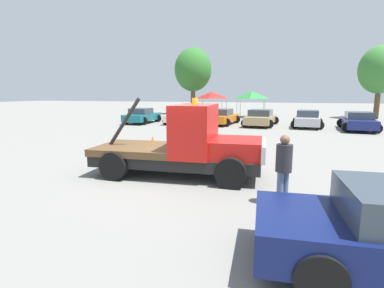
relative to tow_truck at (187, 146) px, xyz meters
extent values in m
plane|color=gray|center=(-0.34, -0.02, -0.97)|extent=(160.00, 160.00, 0.00)
cube|color=black|center=(-0.34, -0.02, -0.44)|extent=(5.43, 2.25, 0.35)
cube|color=red|center=(1.57, 0.09, 0.01)|extent=(1.59, 1.93, 0.55)
cube|color=silver|center=(2.37, 0.13, -0.02)|extent=(0.23, 1.96, 0.50)
cube|color=red|center=(0.24, 0.01, 0.53)|extent=(1.29, 2.24, 1.60)
cube|color=brown|center=(-1.67, -0.09, -0.15)|extent=(2.78, 2.32, 0.22)
cylinder|color=black|center=(-2.16, -0.12, 0.73)|extent=(1.19, 0.19, 1.63)
cylinder|color=orange|center=(0.24, 0.01, 1.43)|extent=(0.18, 0.18, 0.20)
cylinder|color=black|center=(1.44, 1.12, -0.53)|extent=(0.88, 0.26, 0.88)
cylinder|color=black|center=(1.56, -0.95, -0.53)|extent=(0.88, 0.26, 0.88)
cylinder|color=black|center=(-2.13, 0.92, -0.53)|extent=(0.88, 0.26, 0.88)
cylinder|color=black|center=(-2.01, -1.15, -0.53)|extent=(0.88, 0.26, 0.88)
cylinder|color=black|center=(3.29, -3.47, -0.63)|extent=(0.68, 0.22, 0.68)
cylinder|color=black|center=(3.39, -5.25, -0.63)|extent=(0.68, 0.22, 0.68)
cylinder|color=#475B84|center=(3.00, -1.76, -0.55)|extent=(0.15, 0.15, 0.82)
cylinder|color=#475B84|center=(2.89, -1.94, -0.55)|extent=(0.15, 0.15, 0.82)
cylinder|color=#28282D|center=(2.94, -1.85, 0.18)|extent=(0.38, 0.38, 0.65)
sphere|color=brown|center=(2.94, -1.85, 0.62)|extent=(0.22, 0.22, 0.22)
cube|color=#196670|center=(-9.03, 15.39, -0.43)|extent=(1.87, 4.30, 0.60)
cube|color=#333D47|center=(-9.03, 15.18, 0.12)|extent=(1.62, 1.82, 0.50)
cylinder|color=black|center=(-9.87, 16.86, -0.63)|extent=(0.68, 0.22, 0.68)
cylinder|color=black|center=(-8.15, 16.84, -0.63)|extent=(0.68, 0.22, 0.68)
cylinder|color=black|center=(-9.90, 13.95, -0.63)|extent=(0.68, 0.22, 0.68)
cylinder|color=black|center=(-8.18, 13.93, -0.63)|extent=(0.68, 0.22, 0.68)
cube|color=beige|center=(-5.49, 16.06, -0.43)|extent=(1.99, 4.34, 0.60)
cube|color=#333D47|center=(-5.49, 15.84, 0.12)|extent=(1.72, 1.84, 0.50)
cylinder|color=black|center=(-6.39, 17.54, -0.63)|extent=(0.68, 0.22, 0.68)
cylinder|color=black|center=(-4.55, 17.52, -0.63)|extent=(0.68, 0.22, 0.68)
cylinder|color=black|center=(-6.43, 14.60, -0.63)|extent=(0.68, 0.22, 0.68)
cylinder|color=black|center=(-4.59, 14.58, -0.63)|extent=(0.68, 0.22, 0.68)
cube|color=orange|center=(-2.00, 16.22, -0.43)|extent=(2.40, 4.79, 0.60)
cube|color=#333D47|center=(-2.03, 15.99, 0.12)|extent=(1.88, 2.11, 0.50)
cylinder|color=black|center=(-2.72, 17.88, -0.63)|extent=(0.68, 0.22, 0.68)
cylinder|color=black|center=(-0.93, 17.67, -0.63)|extent=(0.68, 0.22, 0.68)
cylinder|color=black|center=(-3.07, 14.76, -0.63)|extent=(0.68, 0.22, 0.68)
cylinder|color=black|center=(-1.28, 14.56, -0.63)|extent=(0.68, 0.22, 0.68)
cube|color=tan|center=(1.30, 16.09, -0.43)|extent=(2.43, 5.03, 0.60)
cube|color=#333D47|center=(1.28, 15.85, 0.12)|extent=(1.90, 2.21, 0.50)
cylinder|color=black|center=(0.57, 17.83, -0.63)|extent=(0.68, 0.22, 0.68)
cylinder|color=black|center=(2.39, 17.64, -0.63)|extent=(0.68, 0.22, 0.68)
cylinder|color=black|center=(0.22, 14.55, -0.63)|extent=(0.68, 0.22, 0.68)
cylinder|color=black|center=(2.03, 14.35, -0.63)|extent=(0.68, 0.22, 0.68)
cube|color=#B7B7BC|center=(4.88, 16.11, -0.43)|extent=(2.12, 4.71, 0.60)
cube|color=#333D47|center=(4.86, 15.88, 0.12)|extent=(1.70, 2.05, 0.50)
cylinder|color=black|center=(4.18, 17.73, -0.63)|extent=(0.68, 0.22, 0.68)
cylinder|color=black|center=(5.84, 17.59, -0.63)|extent=(0.68, 0.22, 0.68)
cylinder|color=black|center=(3.92, 14.62, -0.63)|extent=(0.68, 0.22, 0.68)
cylinder|color=black|center=(5.58, 14.49, -0.63)|extent=(0.68, 0.22, 0.68)
cube|color=navy|center=(8.22, 15.05, -0.43)|extent=(2.24, 4.94, 0.60)
cube|color=#333D47|center=(8.21, 14.81, 0.12)|extent=(1.81, 2.14, 0.50)
cylinder|color=black|center=(7.45, 16.74, -0.63)|extent=(0.68, 0.22, 0.68)
cylinder|color=black|center=(9.24, 16.61, -0.63)|extent=(0.68, 0.22, 0.68)
cylinder|color=black|center=(7.21, 13.48, -0.63)|extent=(0.68, 0.22, 0.68)
cylinder|color=black|center=(9.00, 13.35, -0.63)|extent=(0.68, 0.22, 0.68)
cylinder|color=#9E9EA3|center=(-6.33, 23.84, 0.05)|extent=(0.07, 0.07, 2.03)
cylinder|color=#9E9EA3|center=(-3.43, 23.84, 0.05)|extent=(0.07, 0.07, 2.03)
cylinder|color=#9E9EA3|center=(-6.33, 26.74, 0.05)|extent=(0.07, 0.07, 2.03)
cylinder|color=#9E9EA3|center=(-3.43, 26.74, 0.05)|extent=(0.07, 0.07, 2.03)
pyramid|color=red|center=(-4.88, 25.29, 1.46)|extent=(2.90, 2.90, 0.79)
cylinder|color=#9E9EA3|center=(-1.71, 23.51, 0.06)|extent=(0.07, 0.07, 2.06)
cylinder|color=#9E9EA3|center=(1.09, 23.51, 0.06)|extent=(0.07, 0.07, 2.06)
cylinder|color=#9E9EA3|center=(-1.71, 26.32, 0.06)|extent=(0.07, 0.07, 2.06)
cylinder|color=#9E9EA3|center=(1.09, 26.32, 0.06)|extent=(0.07, 0.07, 2.06)
pyramid|color=#287F38|center=(-0.31, 24.91, 1.50)|extent=(2.81, 2.81, 0.80)
cylinder|color=brown|center=(-7.88, 27.73, 0.47)|extent=(0.57, 0.57, 2.87)
ellipsoid|color=#2D6B28|center=(-7.88, 27.73, 4.57)|extent=(4.59, 4.59, 5.33)
cylinder|color=brown|center=(12.40, 26.48, 0.34)|extent=(0.52, 0.52, 2.61)
ellipsoid|color=#387A33|center=(12.40, 26.48, 4.06)|extent=(4.17, 4.17, 4.84)
cube|color=black|center=(-3.26, 4.62, -0.95)|extent=(0.40, 0.40, 0.04)
cone|color=orange|center=(-3.26, 4.62, -0.69)|extent=(0.36, 0.36, 0.55)
camera|label=1|loc=(2.81, -9.01, 1.68)|focal=28.00mm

